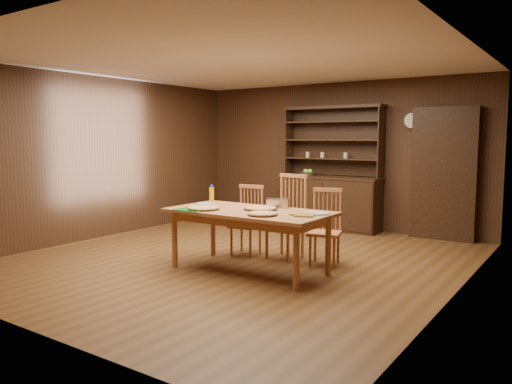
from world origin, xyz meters
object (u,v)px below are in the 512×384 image
Objects in this scene: chair_left at (248,218)px; chair_center at (289,213)px; china_hutch at (330,196)px; chair_right at (326,224)px; dining_table at (249,216)px; juice_bottle at (212,194)px.

chair_left is 0.85× the size of chair_center.
chair_right is (1.06, -2.30, -0.08)m from china_hutch.
china_hutch reaches higher than chair_left.
china_hutch is 3.20m from dining_table.
chair_right is at bearing -1.35° from chair_left.
juice_bottle is (-0.85, 0.33, 0.19)m from dining_table.
juice_bottle reaches higher than chair_right.
chair_center is at bearing 88.17° from dining_table.
china_hutch is 9.24× the size of juice_bottle.
dining_table is at bearing -139.61° from chair_right.
juice_bottle is at bearing -129.43° from chair_left.
dining_table is 8.44× the size of juice_bottle.
chair_right is at bearing 20.42° from juice_bottle.
chair_right is (1.15, 0.10, 0.01)m from chair_left.
chair_right is at bearing 3.51° from chair_center.
dining_table is 0.97m from chair_left.
chair_center is at bearing 5.39° from chair_left.
chair_center is (0.03, 0.89, -0.07)m from dining_table.
chair_right is (0.57, -0.02, -0.09)m from chair_center.
chair_left is 0.61m from chair_center.
chair_left is 0.99× the size of chair_right.
chair_right is 1.58m from juice_bottle.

